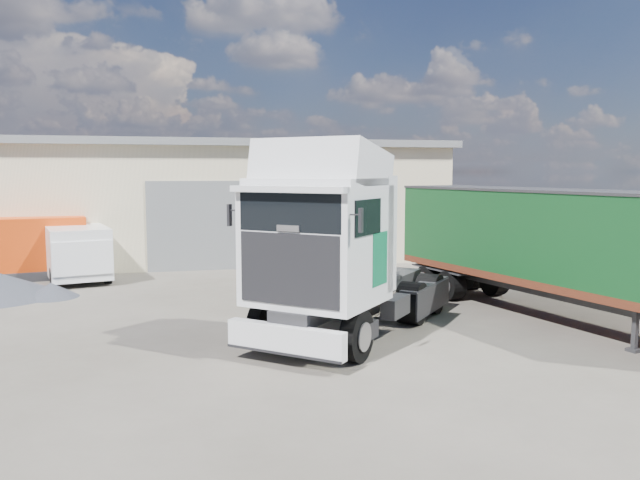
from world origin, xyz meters
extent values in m
plane|color=#282620|center=(0.00, 0.00, 0.00)|extent=(120.00, 120.00, 0.00)
cube|color=beige|center=(-6.00, 16.00, 2.50)|extent=(30.00, 12.00, 5.00)
cube|color=#595C5E|center=(-6.00, 16.00, 5.15)|extent=(30.60, 12.60, 0.30)
cube|color=#595C5E|center=(-2.00, 9.98, 1.80)|extent=(4.00, 0.08, 3.60)
cube|color=#595C5E|center=(-6.00, 16.00, 5.35)|extent=(30.60, 0.40, 0.15)
cube|color=maroon|center=(11.50, 6.00, 1.25)|extent=(0.35, 26.00, 2.50)
cylinder|color=black|center=(-0.22, -2.43, 0.55)|extent=(2.66, 2.54, 1.11)
cylinder|color=black|center=(2.22, 0.31, 0.55)|extent=(2.70, 2.58, 1.11)
cylinder|color=black|center=(3.19, 1.40, 0.55)|extent=(2.70, 2.58, 1.11)
cube|color=#2D2D30|center=(1.45, -0.55, 0.94)|extent=(5.30, 5.79, 0.31)
cube|color=silver|center=(-0.88, -3.17, 0.58)|extent=(2.17, 1.97, 0.58)
cube|color=silver|center=(0.02, -2.16, 2.38)|extent=(3.56, 3.54, 2.56)
cube|color=black|center=(-0.78, -3.05, 1.99)|extent=(1.76, 1.58, 1.47)
cube|color=black|center=(-0.76, -3.04, 3.14)|extent=(1.79, 1.61, 0.79)
cube|color=silver|center=(0.16, -2.00, 4.03)|extent=(3.29, 3.24, 1.28)
cube|color=#0D613E|center=(-0.68, -0.97, 2.09)|extent=(0.53, 0.59, 1.15)
cube|color=#0D613E|center=(1.28, -2.72, 2.09)|extent=(0.53, 0.59, 1.15)
cylinder|color=#2D2D30|center=(2.35, 0.46, 1.16)|extent=(1.63, 1.63, 0.13)
cube|color=#2D2D30|center=(6.81, -3.91, 0.48)|extent=(0.31, 0.31, 0.96)
cylinder|color=black|center=(6.04, 2.94, 0.46)|extent=(2.37, 1.40, 0.92)
cube|color=#2D2D30|center=(6.83, -0.50, 0.78)|extent=(3.02, 10.35, 0.31)
cube|color=#602B16|center=(6.83, -0.50, 1.07)|extent=(4.46, 10.68, 0.21)
cube|color=black|center=(6.83, -0.50, 2.31)|extent=(4.46, 10.68, 2.27)
cube|color=#2D2D30|center=(6.83, -0.50, 3.46)|extent=(4.53, 10.74, 0.07)
cylinder|color=black|center=(-6.16, 7.56, 0.35)|extent=(2.12, 1.15, 0.69)
cylinder|color=black|center=(-6.95, 10.81, 0.35)|extent=(2.12, 1.15, 0.69)
cube|color=silver|center=(-6.56, 9.18, 1.10)|extent=(3.07, 5.15, 1.78)
cube|color=silver|center=(-6.09, 7.25, 1.05)|extent=(2.11, 1.37, 1.15)
cube|color=black|center=(-6.14, 7.45, 1.62)|extent=(1.80, 0.52, 0.63)
cube|color=#2D2D30|center=(-8.00, 9.80, 0.17)|extent=(4.03, 2.96, 0.34)
cube|color=#CD3B0C|center=(-8.00, 9.80, 1.14)|extent=(3.76, 2.69, 2.28)
cone|color=black|center=(-6.80, 5.53, 0.24)|extent=(2.21, 2.21, 0.47)
camera|label=1|loc=(-3.10, -15.32, 3.95)|focal=35.00mm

